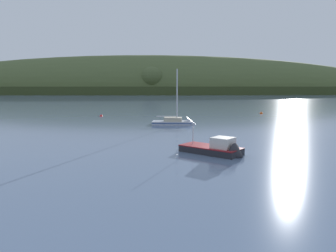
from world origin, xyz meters
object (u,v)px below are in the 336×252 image
at_px(sailboat_near_mooring, 178,124).
at_px(mooring_buoy_off_fishing_boat, 101,116).
at_px(fishing_boat_moored, 217,151).
at_px(mooring_buoy_midchannel, 261,114).

xyz_separation_m(sailboat_near_mooring, mooring_buoy_off_fishing_boat, (-15.58, 12.12, -0.11)).
bearing_deg(fishing_boat_moored, sailboat_near_mooring, 136.33).
bearing_deg(mooring_buoy_midchannel, mooring_buoy_off_fishing_boat, -165.18).
height_order(sailboat_near_mooring, mooring_buoy_midchannel, sailboat_near_mooring).
bearing_deg(sailboat_near_mooring, mooring_buoy_off_fishing_boat, 140.44).
height_order(sailboat_near_mooring, fishing_boat_moored, sailboat_near_mooring).
height_order(sailboat_near_mooring, mooring_buoy_off_fishing_boat, sailboat_near_mooring).
relative_size(sailboat_near_mooring, mooring_buoy_midchannel, 12.85).
bearing_deg(mooring_buoy_midchannel, fishing_boat_moored, -105.90).
xyz_separation_m(sailboat_near_mooring, fishing_boat_moored, (4.56, -21.55, 0.18)).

